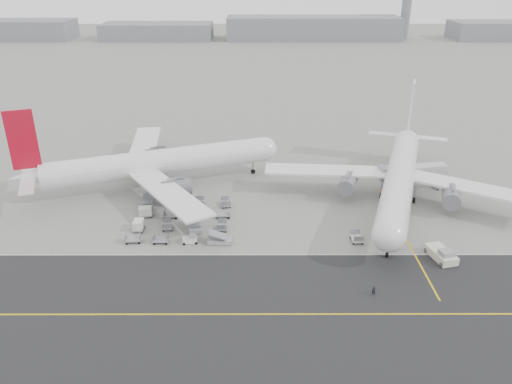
{
  "coord_description": "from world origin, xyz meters",
  "views": [
    {
      "loc": [
        2.82,
        -74.76,
        45.25
      ],
      "look_at": [
        2.96,
        12.0,
        5.24
      ],
      "focal_mm": 35.0,
      "sensor_mm": 36.0,
      "label": 1
    }
  ],
  "objects_px": {
    "jet_bridge": "(414,173)",
    "ground_crew_a": "(374,291)",
    "airliner_a": "(154,163)",
    "control_tower": "(406,12)",
    "pushback_tug": "(442,254)",
    "airliner_b": "(400,176)"
  },
  "relations": [
    {
      "from": "airliner_a",
      "to": "airliner_b",
      "type": "height_order",
      "value": "airliner_a"
    },
    {
      "from": "pushback_tug",
      "to": "ground_crew_a",
      "type": "xyz_separation_m",
      "value": [
        -13.5,
        -10.0,
        -0.1
      ]
    },
    {
      "from": "airliner_b",
      "to": "airliner_a",
      "type": "bearing_deg",
      "value": -169.22
    },
    {
      "from": "control_tower",
      "to": "ground_crew_a",
      "type": "relative_size",
      "value": 18.94
    },
    {
      "from": "pushback_tug",
      "to": "jet_bridge",
      "type": "bearing_deg",
      "value": 69.53
    },
    {
      "from": "airliner_a",
      "to": "control_tower",
      "type": "bearing_deg",
      "value": -46.62
    },
    {
      "from": "jet_bridge",
      "to": "ground_crew_a",
      "type": "xyz_separation_m",
      "value": [
        -16.47,
        -37.86,
        -3.29
      ]
    },
    {
      "from": "ground_crew_a",
      "to": "jet_bridge",
      "type": "bearing_deg",
      "value": 89.41
    },
    {
      "from": "control_tower",
      "to": "pushback_tug",
      "type": "xyz_separation_m",
      "value": [
        -66.02,
        -268.55,
        -15.32
      ]
    },
    {
      "from": "airliner_a",
      "to": "airliner_b",
      "type": "relative_size",
      "value": 0.99
    },
    {
      "from": "airliner_a",
      "to": "airliner_b",
      "type": "distance_m",
      "value": 52.1
    },
    {
      "from": "pushback_tug",
      "to": "jet_bridge",
      "type": "height_order",
      "value": "jet_bridge"
    },
    {
      "from": "control_tower",
      "to": "airliner_a",
      "type": "height_order",
      "value": "control_tower"
    },
    {
      "from": "control_tower",
      "to": "pushback_tug",
      "type": "distance_m",
      "value": 276.97
    },
    {
      "from": "airliner_a",
      "to": "ground_crew_a",
      "type": "xyz_separation_m",
      "value": [
        39.7,
        -39.53,
        -4.9
      ]
    },
    {
      "from": "jet_bridge",
      "to": "ground_crew_a",
      "type": "bearing_deg",
      "value": -122.36
    },
    {
      "from": "jet_bridge",
      "to": "ground_crew_a",
      "type": "distance_m",
      "value": 41.42
    },
    {
      "from": "ground_crew_a",
      "to": "control_tower",
      "type": "bearing_deg",
      "value": 96.99
    },
    {
      "from": "control_tower",
      "to": "ground_crew_a",
      "type": "bearing_deg",
      "value": -105.93
    },
    {
      "from": "control_tower",
      "to": "jet_bridge",
      "type": "bearing_deg",
      "value": -104.68
    },
    {
      "from": "airliner_b",
      "to": "jet_bridge",
      "type": "distance_m",
      "value": 7.29
    },
    {
      "from": "airliner_a",
      "to": "pushback_tug",
      "type": "relative_size",
      "value": 6.87
    }
  ]
}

